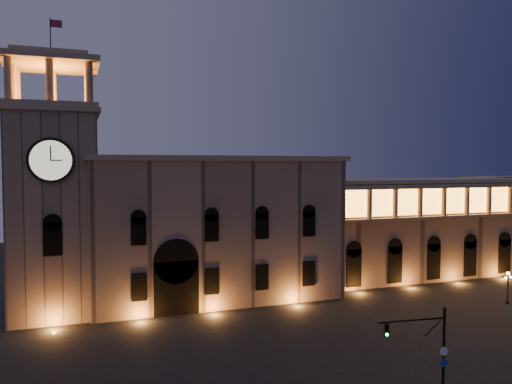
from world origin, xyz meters
TOP-DOWN VIEW (x-y plane):
  - ground at (0.00, 0.00)m, footprint 160.00×160.00m
  - government_building at (-2.08, 21.93)m, footprint 30.80×12.80m
  - clock_tower at (-20.50, 20.98)m, footprint 9.80×9.80m
  - colonnade_wing at (32.00, 23.92)m, footprint 40.60×11.50m
  - traffic_light at (4.05, -11.12)m, footprint 5.11×0.88m
  - street_lamp_near at (30.00, 7.24)m, footprint 1.33×0.45m

SIDE VIEW (x-z plane):
  - ground at x=0.00m, z-range 0.00..0.00m
  - street_lamp_near at x=30.00m, z-range 0.37..4.24m
  - traffic_light at x=4.05m, z-range 0.18..7.21m
  - colonnade_wing at x=32.00m, z-range 0.08..14.58m
  - government_building at x=-2.08m, z-range -0.03..17.57m
  - clock_tower at x=-20.50m, z-range -3.70..28.70m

